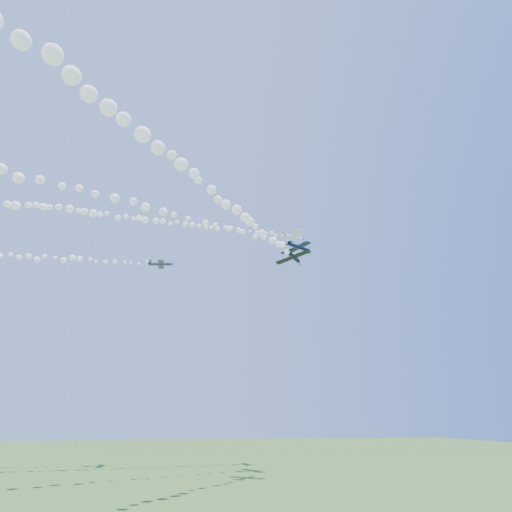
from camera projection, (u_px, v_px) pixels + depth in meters
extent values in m
plane|color=#32511E|center=(248.00, 469.00, 88.34)|extent=(260.00, 260.00, 0.00)
cylinder|color=white|center=(293.00, 237.00, 112.97)|extent=(5.17, 2.57, 1.22)
cone|color=white|center=(303.00, 239.00, 113.67)|extent=(0.88, 0.87, 0.76)
cone|color=#C2163C|center=(304.00, 240.00, 113.77)|extent=(0.35, 0.32, 0.27)
cube|color=black|center=(304.00, 239.00, 113.74)|extent=(0.16, 0.56, 1.62)
cube|color=white|center=(293.00, 238.00, 112.96)|extent=(2.12, 6.32, 1.90)
cube|color=white|center=(284.00, 235.00, 112.41)|extent=(1.02, 2.26, 0.72)
cube|color=#C2163C|center=(284.00, 234.00, 112.68)|extent=(0.89, 0.44, 1.10)
sphere|color=black|center=(295.00, 237.00, 113.35)|extent=(0.74, 0.83, 0.82)
cylinder|color=#0D113C|center=(297.00, 247.00, 99.28)|extent=(6.10, 3.19, 1.30)
cone|color=#0D113C|center=(308.00, 250.00, 100.93)|extent=(1.04, 1.06, 0.87)
cone|color=silver|center=(310.00, 251.00, 101.15)|extent=(0.41, 0.39, 0.31)
cube|color=black|center=(309.00, 251.00, 101.09)|extent=(0.22, 0.22, 1.96)
cube|color=#0D113C|center=(298.00, 247.00, 99.35)|extent=(4.32, 7.66, 0.31)
cube|color=#0D113C|center=(288.00, 243.00, 97.93)|extent=(1.83, 2.82, 0.16)
cube|color=silver|center=(287.00, 241.00, 98.11)|extent=(1.02, 0.50, 1.30)
sphere|color=black|center=(300.00, 246.00, 99.86)|extent=(1.01, 0.99, 0.80)
cylinder|color=#323649|center=(160.00, 264.00, 107.02)|extent=(5.60, 0.89, 1.17)
cone|color=#323649|center=(172.00, 264.00, 107.63)|extent=(0.71, 0.75, 0.78)
cone|color=navy|center=(174.00, 264.00, 107.71)|extent=(0.30, 0.26, 0.28)
cube|color=black|center=(174.00, 264.00, 107.69)|extent=(0.17, 0.15, 1.75)
cube|color=#323649|center=(161.00, 264.00, 107.03)|extent=(1.45, 6.85, 0.30)
cube|color=#323649|center=(150.00, 264.00, 106.53)|extent=(0.81, 2.41, 0.16)
cube|color=navy|center=(150.00, 262.00, 106.68)|extent=(0.96, 0.10, 1.17)
sphere|color=black|center=(163.00, 263.00, 107.29)|extent=(0.72, 0.68, 0.72)
cylinder|color=black|center=(293.00, 256.00, 87.13)|extent=(3.49, 5.84, 1.03)
cone|color=black|center=(299.00, 261.00, 89.84)|extent=(1.06, 1.02, 0.84)
cone|color=gold|center=(299.00, 262.00, 90.22)|extent=(0.39, 0.41, 0.29)
cube|color=black|center=(299.00, 262.00, 90.12)|extent=(0.42, 0.42, 1.91)
cube|color=black|center=(293.00, 257.00, 87.28)|extent=(6.74, 5.75, 1.75)
cube|color=black|center=(287.00, 251.00, 84.90)|extent=(2.58, 2.28, 0.65)
cube|color=gold|center=(286.00, 249.00, 85.09)|extent=(0.85, 0.99, 1.24)
sphere|color=black|center=(294.00, 256.00, 88.02)|extent=(1.12, 1.12, 0.89)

